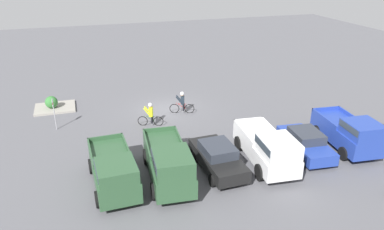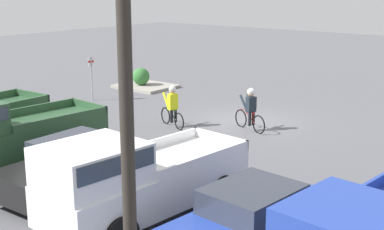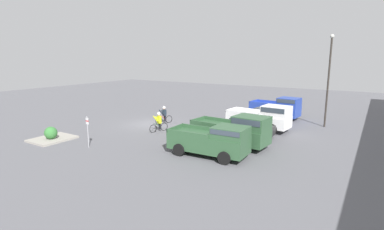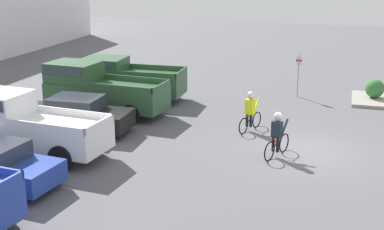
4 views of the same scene
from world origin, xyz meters
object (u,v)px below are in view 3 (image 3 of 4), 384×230
at_px(pickup_truck_0, 278,108).
at_px(pickup_truck_1, 263,117).
at_px(cyclist_0, 159,121).
at_px(lamppost, 329,75).
at_px(pickup_truck_3, 213,140).
at_px(sedan_1, 244,127).
at_px(fire_lane_sign, 88,129).
at_px(pickup_truck_2, 235,130).
at_px(sedan_0, 266,116).
at_px(shrub, 51,133).
at_px(cyclist_1, 164,114).

xyz_separation_m(pickup_truck_0, pickup_truck_1, (5.60, 0.34, 0.02)).
distance_m(cyclist_0, lamppost, 15.36).
height_order(pickup_truck_1, pickup_truck_3, pickup_truck_1).
distance_m(pickup_truck_1, sedan_1, 2.85).
height_order(pickup_truck_0, fire_lane_sign, same).
relative_size(pickup_truck_0, pickup_truck_2, 0.88).
relative_size(sedan_0, lamppost, 0.55).
bearing_deg(pickup_truck_2, cyclist_0, -94.39).
xyz_separation_m(cyclist_0, shrub, (6.58, -5.09, -0.26)).
xyz_separation_m(sedan_0, pickup_truck_2, (8.44, 0.58, 0.47)).
xyz_separation_m(cyclist_1, shrub, (9.27, -3.60, -0.26)).
bearing_deg(fire_lane_sign, cyclist_0, 168.20).
bearing_deg(pickup_truck_3, pickup_truck_0, 179.74).
xyz_separation_m(pickup_truck_2, cyclist_1, (-3.25, -8.72, -0.32)).
distance_m(pickup_truck_0, sedan_0, 2.81).
bearing_deg(sedan_1, pickup_truck_3, 1.73).
height_order(pickup_truck_0, pickup_truck_3, pickup_truck_0).
relative_size(pickup_truck_3, lamppost, 0.63).
bearing_deg(lamppost, sedan_0, -74.21).
distance_m(cyclist_1, fire_lane_sign, 8.93).
bearing_deg(lamppost, fire_lane_sign, -39.81).
xyz_separation_m(pickup_truck_2, fire_lane_sign, (5.67, -8.53, 0.16)).
bearing_deg(pickup_truck_0, pickup_truck_2, 1.18).
bearing_deg(cyclist_1, pickup_truck_1, 104.93).
bearing_deg(sedan_1, pickup_truck_2, 9.25).
bearing_deg(pickup_truck_1, pickup_truck_0, -176.57).
height_order(pickup_truck_1, lamppost, lamppost).
xyz_separation_m(sedan_0, cyclist_1, (5.19, -8.14, 0.16)).
distance_m(pickup_truck_2, fire_lane_sign, 10.25).
distance_m(pickup_truck_2, cyclist_1, 9.31).
bearing_deg(pickup_truck_2, fire_lane_sign, -56.40).
xyz_separation_m(sedan_1, shrub, (8.87, -11.86, -0.14)).
bearing_deg(cyclist_0, lamppost, 128.62).
height_order(pickup_truck_3, shrub, pickup_truck_3).
xyz_separation_m(sedan_0, lamppost, (-1.41, 4.97, 3.95)).
bearing_deg(shrub, pickup_truck_3, 105.25).
relative_size(pickup_truck_2, lamppost, 0.71).
bearing_deg(cyclist_1, sedan_0, 122.53).
distance_m(lamppost, shrub, 23.41).
bearing_deg(pickup_truck_0, cyclist_0, -33.34).
distance_m(sedan_0, lamppost, 6.51).
relative_size(sedan_0, shrub, 4.79).
xyz_separation_m(pickup_truck_0, lamppost, (1.36, 4.63, 3.53)).
bearing_deg(pickup_truck_1, shrub, -46.91).
height_order(sedan_0, shrub, sedan_0).
height_order(sedan_1, cyclist_1, cyclist_1).
bearing_deg(sedan_0, cyclist_0, -40.18).
bearing_deg(pickup_truck_0, shrub, -35.07).
bearing_deg(cyclist_1, shrub, -21.24).
relative_size(sedan_0, sedan_1, 0.98).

